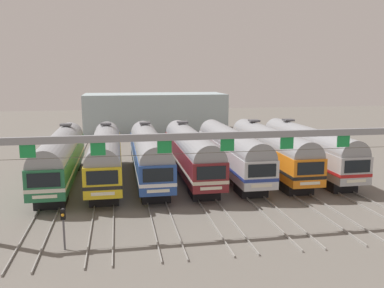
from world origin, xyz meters
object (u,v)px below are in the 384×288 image
(catenary_gantry, at_px, (227,148))
(yard_signal_mast, at_px, (63,221))
(commuter_train_stainless, at_px, (307,147))
(commuter_train_yellow, at_px, (105,154))
(commuter_train_silver, at_px, (231,150))
(commuter_train_green, at_px, (61,156))
(commuter_train_maroon, at_px, (191,151))
(commuter_train_blue, at_px, (149,153))
(commuter_train_orange, at_px, (270,149))

(catenary_gantry, distance_m, yard_signal_mast, 10.93)
(commuter_train_stainless, distance_m, catenary_gantry, 18.40)
(commuter_train_stainless, bearing_deg, commuter_train_yellow, 180.00)
(commuter_train_stainless, xyz_separation_m, yard_signal_mast, (-22.38, -15.13, -0.92))
(commuter_train_silver, height_order, commuter_train_stainless, commuter_train_stainless)
(commuter_train_green, distance_m, catenary_gantry, 18.40)
(commuter_train_yellow, height_order, commuter_train_maroon, same)
(commuter_train_maroon, distance_m, commuter_train_stainless, 12.21)
(commuter_train_yellow, height_order, catenary_gantry, catenary_gantry)
(commuter_train_blue, xyz_separation_m, catenary_gantry, (4.07, -13.50, 2.74))
(commuter_train_yellow, distance_m, commuter_train_orange, 16.27)
(yard_signal_mast, bearing_deg, catenary_gantry, 9.12)
(commuter_train_blue, distance_m, commuter_train_orange, 12.21)
(commuter_train_blue, distance_m, commuter_train_maroon, 4.07)
(commuter_train_yellow, height_order, commuter_train_stainless, same)
(commuter_train_blue, bearing_deg, commuter_train_orange, 0.00)
(commuter_train_silver, bearing_deg, commuter_train_orange, 0.06)
(commuter_train_green, distance_m, commuter_train_yellow, 4.07)
(commuter_train_silver, bearing_deg, commuter_train_blue, 179.97)
(commuter_train_silver, relative_size, yard_signal_mast, 7.18)
(commuter_train_maroon, height_order, yard_signal_mast, commuter_train_maroon)
(commuter_train_green, xyz_separation_m, commuter_train_orange, (20.34, 0.00, 0.00))
(commuter_train_stainless, height_order, yard_signal_mast, commuter_train_stainless)
(commuter_train_blue, bearing_deg, commuter_train_maroon, 0.00)
(commuter_train_green, bearing_deg, commuter_train_maroon, 0.00)
(commuter_train_orange, relative_size, catenary_gantry, 0.61)
(commuter_train_orange, bearing_deg, yard_signal_mast, -140.43)
(commuter_train_orange, xyz_separation_m, yard_signal_mast, (-18.31, -15.13, -0.92))
(commuter_train_maroon, xyz_separation_m, commuter_train_orange, (8.14, 0.00, 0.00))
(commuter_train_green, relative_size, commuter_train_orange, 1.00)
(commuter_train_yellow, relative_size, commuter_train_blue, 1.00)
(commuter_train_maroon, bearing_deg, catenary_gantry, -90.00)
(catenary_gantry, height_order, yard_signal_mast, catenary_gantry)
(commuter_train_silver, bearing_deg, catenary_gantry, -106.78)
(commuter_train_yellow, xyz_separation_m, commuter_train_maroon, (8.14, 0.00, 0.00))
(commuter_train_yellow, xyz_separation_m, commuter_train_stainless, (20.34, 0.00, 0.00))
(commuter_train_yellow, bearing_deg, catenary_gantry, -58.92)
(commuter_train_green, xyz_separation_m, commuter_train_blue, (8.14, 0.00, 0.00))
(commuter_train_blue, height_order, catenary_gantry, catenary_gantry)
(commuter_train_silver, bearing_deg, commuter_train_maroon, 179.94)
(commuter_train_maroon, bearing_deg, commuter_train_orange, 0.00)
(commuter_train_maroon, height_order, commuter_train_orange, same)
(commuter_train_stainless, height_order, catenary_gantry, catenary_gantry)
(commuter_train_silver, xyz_separation_m, catenary_gantry, (-4.07, -13.49, 2.74))
(commuter_train_silver, distance_m, catenary_gantry, 14.36)
(commuter_train_blue, distance_m, yard_signal_mast, 16.34)
(commuter_train_orange, bearing_deg, commuter_train_green, 180.00)
(catenary_gantry, bearing_deg, yard_signal_mast, -170.88)
(commuter_train_green, bearing_deg, commuter_train_silver, -0.02)
(commuter_train_maroon, distance_m, commuter_train_orange, 8.14)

